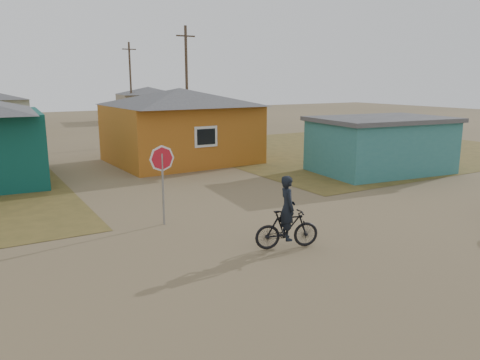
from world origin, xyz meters
name	(u,v)px	position (x,y,z in m)	size (l,w,h in m)	color
ground	(308,248)	(0.00, 0.00, 0.00)	(120.00, 120.00, 0.00)	brown
grass_ne	(352,148)	(14.00, 13.00, 0.01)	(20.00, 18.00, 0.00)	brown
house_yellow	(180,124)	(2.50, 14.00, 2.00)	(7.72, 6.76, 3.90)	#AF621A
shed_turquoise	(380,144)	(9.50, 6.50, 1.31)	(6.71, 4.93, 2.60)	#377976
house_beige_east	(149,103)	(10.00, 40.00, 1.86)	(6.95, 6.05, 3.60)	gray
utility_pole_near	(187,82)	(6.50, 22.00, 4.14)	(1.40, 0.20, 8.00)	#48392B
utility_pole_far	(131,82)	(7.50, 38.00, 4.14)	(1.40, 0.20, 8.00)	#48392B
stop_sign	(162,167)	(-2.48, 3.85, 1.79)	(0.76, 0.29, 2.43)	gray
cyclist	(287,222)	(-0.47, 0.30, 0.70)	(1.77, 0.97, 1.93)	black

